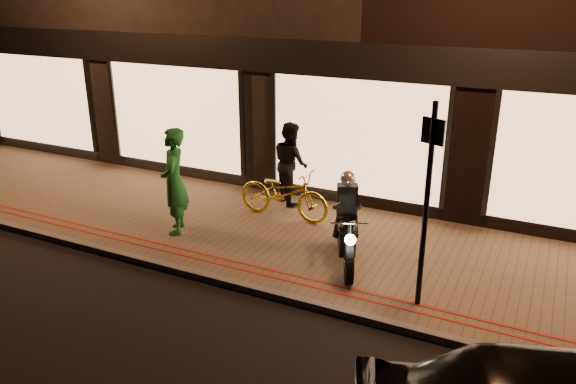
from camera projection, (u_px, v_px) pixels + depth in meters
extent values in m
plane|color=black|center=(264.00, 298.00, 8.64)|extent=(90.00, 90.00, 0.00)
cube|color=brown|center=(316.00, 244.00, 10.30)|extent=(50.00, 4.00, 0.12)
cube|color=#59544C|center=(265.00, 293.00, 8.66)|extent=(50.00, 0.14, 0.12)
cube|color=maroon|center=(277.00, 278.00, 8.98)|extent=(50.00, 0.06, 0.01)
cube|color=maroon|center=(283.00, 272.00, 9.15)|extent=(50.00, 0.06, 0.01)
cube|color=black|center=(359.00, 61.00, 10.88)|extent=(48.00, 0.12, 0.70)
cube|color=#FABA7D|center=(40.00, 101.00, 15.14)|extent=(3.60, 0.06, 2.38)
cube|color=#FABA7D|center=(176.00, 117.00, 13.27)|extent=(3.60, 0.06, 2.38)
cube|color=#FABA7D|center=(355.00, 138.00, 11.40)|extent=(3.60, 0.06, 2.38)
cylinder|color=black|center=(349.00, 264.00, 8.74)|extent=(0.37, 0.63, 0.64)
cylinder|color=black|center=(344.00, 230.00, 9.96)|extent=(0.37, 0.63, 0.64)
cylinder|color=silver|center=(349.00, 264.00, 8.74)|extent=(0.19, 0.19, 0.14)
cylinder|color=silver|center=(344.00, 230.00, 9.96)|extent=(0.19, 0.19, 0.14)
cube|color=black|center=(346.00, 240.00, 9.37)|extent=(0.52, 0.75, 0.30)
ellipsoid|color=black|center=(347.00, 227.00, 9.14)|extent=(0.50, 0.59, 0.29)
cube|color=black|center=(346.00, 217.00, 9.54)|extent=(0.43, 0.59, 0.09)
cylinder|color=silver|center=(350.00, 223.00, 8.66)|extent=(0.56, 0.27, 0.03)
cylinder|color=silver|center=(349.00, 245.00, 8.68)|extent=(0.18, 0.32, 0.71)
sphere|color=white|center=(350.00, 240.00, 8.49)|extent=(0.22, 0.22, 0.17)
cylinder|color=silver|center=(351.00, 236.00, 9.82)|extent=(0.29, 0.53, 0.07)
cube|color=black|center=(347.00, 200.00, 9.30)|extent=(0.40, 0.34, 0.55)
sphere|color=silver|center=(348.00, 178.00, 9.10)|extent=(0.34, 0.34, 0.26)
cylinder|color=black|center=(338.00, 206.00, 9.00)|extent=(0.40, 0.56, 0.34)
cylinder|color=black|center=(358.00, 206.00, 8.98)|extent=(0.25, 0.60, 0.34)
cylinder|color=black|center=(338.00, 226.00, 9.42)|extent=(0.27, 0.28, 0.46)
cylinder|color=black|center=(355.00, 226.00, 9.41)|extent=(0.15, 0.28, 0.46)
cylinder|color=black|center=(426.00, 209.00, 7.74)|extent=(0.11, 0.11, 3.00)
cube|color=black|center=(433.00, 131.00, 7.36)|extent=(0.33, 0.17, 0.35)
imported|color=gold|center=(284.00, 193.00, 11.18)|extent=(1.98, 0.75, 1.03)
imported|color=#1B652B|center=(174.00, 181.00, 10.37)|extent=(0.78, 0.87, 2.01)
imported|color=black|center=(291.00, 163.00, 11.89)|extent=(1.08, 1.06, 1.75)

